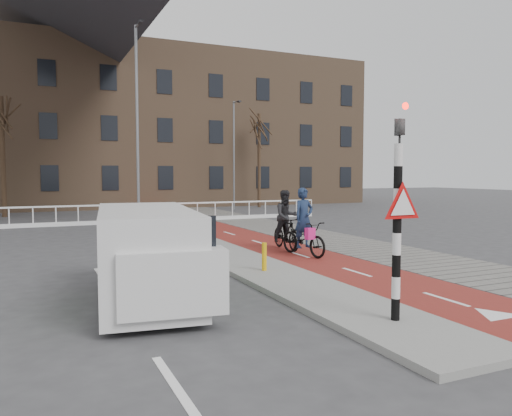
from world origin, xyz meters
name	(u,v)px	position (x,y,z in m)	size (l,w,h in m)	color
ground	(354,296)	(0.00, 0.00, 0.00)	(120.00, 120.00, 0.00)	#38383A
bike_lane	(238,236)	(1.50, 10.00, 0.01)	(2.50, 60.00, 0.01)	maroon
sidewalk	(299,233)	(4.30, 10.00, 0.01)	(3.00, 60.00, 0.01)	slate
curb_island	(247,264)	(-0.70, 4.00, 0.06)	(1.80, 16.00, 0.12)	gray
traffic_signal	(398,207)	(-0.60, -2.02, 1.99)	(0.80, 0.80, 3.68)	black
bollard	(264,257)	(-0.79, 2.66, 0.47)	(0.12, 0.12, 0.69)	#E3AC0C
cyclist_near	(304,233)	(1.56, 4.83, 0.70)	(1.02, 2.09, 2.07)	black
cyclist_far	(286,225)	(1.61, 6.10, 0.82)	(0.85, 1.84, 1.96)	black
van	(146,254)	(-4.01, 1.18, 0.97)	(2.25, 4.46, 1.84)	silver
railing	(56,220)	(-5.00, 17.00, 0.31)	(28.00, 0.10, 0.99)	silver
townhouse_row	(73,103)	(-3.00, 32.00, 7.81)	(46.00, 10.00, 15.90)	#7F6047
tree_mid	(3,157)	(-7.48, 23.74, 3.45)	(0.28, 0.28, 6.91)	#322316
tree_right	(259,161)	(9.42, 25.32, 3.45)	(0.24, 0.24, 6.91)	#322316
streetlight_near	(137,130)	(-1.84, 13.14, 4.36)	(0.12, 0.12, 8.72)	slate
streetlight_right	(234,156)	(6.88, 24.03, 3.75)	(0.12, 0.12, 7.49)	slate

